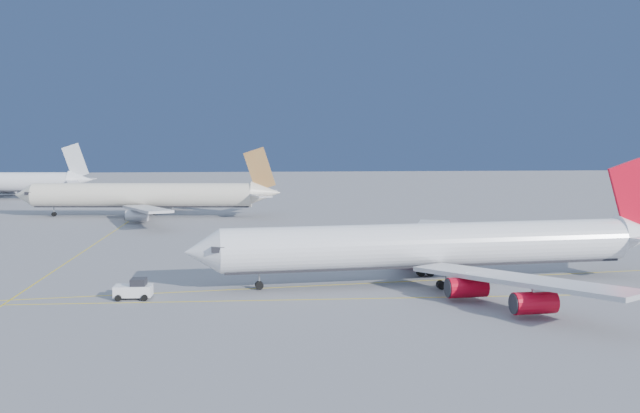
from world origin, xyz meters
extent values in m
plane|color=slate|center=(0.00, 0.00, 0.00)|extent=(500.00, 500.00, 0.00)
cube|color=gold|center=(5.00, -14.00, 0.01)|extent=(90.00, 0.18, 0.02)
cube|color=gold|center=(0.00, -6.00, 0.01)|extent=(118.86, 16.88, 0.02)
cube|color=gold|center=(-40.00, 30.00, 0.01)|extent=(0.18, 140.00, 0.02)
cylinder|color=white|center=(12.63, -5.50, 5.16)|extent=(55.90, 11.96, 5.76)
cone|color=white|center=(-17.17, -8.87, 5.16)|extent=(5.09, 6.22, 5.76)
cone|color=white|center=(43.71, -1.99, 5.76)|extent=(7.52, 6.22, 5.47)
cube|color=black|center=(-15.29, -8.66, 5.76)|extent=(2.19, 5.62, 0.70)
cube|color=#B7B7BC|center=(19.44, -20.96, 3.58)|extent=(19.76, 27.05, 0.55)
cube|color=#B7B7BC|center=(15.83, 11.09, 3.58)|extent=(14.46, 28.85, 0.55)
cube|color=red|center=(42.23, -2.16, 11.32)|extent=(7.64, 1.30, 10.51)
cylinder|color=gray|center=(-10.02, -8.06, 1.69)|extent=(0.24, 0.24, 2.28)
cylinder|color=black|center=(-10.02, -8.06, 0.55)|extent=(1.16, 0.81, 1.09)
cylinder|color=gray|center=(14.07, -9.44, 1.69)|extent=(0.32, 0.32, 2.28)
cylinder|color=black|center=(14.07, -9.44, 0.55)|extent=(1.19, 1.01, 1.09)
cylinder|color=gray|center=(13.16, -1.35, 1.69)|extent=(0.32, 0.32, 2.28)
cylinder|color=black|center=(13.16, -1.35, 0.55)|extent=(1.19, 1.01, 1.09)
cylinder|color=red|center=(14.87, -16.26, 1.72)|extent=(5.01, 3.00, 2.48)
cylinder|color=red|center=(20.03, -24.37, 1.72)|extent=(5.01, 3.00, 2.48)
cylinder|color=red|center=(12.42, 5.48, 1.72)|extent=(5.01, 3.00, 2.48)
cylinder|color=red|center=(15.63, 14.54, 1.72)|extent=(5.01, 3.00, 2.48)
cylinder|color=beige|center=(-38.40, 71.73, 5.11)|extent=(51.83, 9.68, 5.65)
cone|color=beige|center=(-66.27, 73.93, 5.11)|extent=(4.89, 5.98, 5.65)
cone|color=beige|center=(-9.25, 69.44, 5.70)|extent=(7.34, 5.90, 5.37)
cube|color=black|center=(-64.39, 73.78, 5.70)|extent=(2.00, 5.48, 0.69)
cube|color=#B7B7BC|center=(-34.85, 55.83, 3.55)|extent=(14.92, 27.70, 0.55)
cube|color=#B7B7BC|center=(-32.41, 86.88, 3.55)|extent=(18.49, 26.51, 0.55)
cube|color=#A4753D|center=(-10.73, 69.55, 11.23)|extent=(7.64, 1.04, 10.49)
cylinder|color=gray|center=(-59.47, 73.39, 1.69)|extent=(0.24, 0.24, 2.28)
cylinder|color=black|center=(-59.47, 73.39, 0.55)|extent=(1.14, 0.78, 1.09)
cylinder|color=gray|center=(-37.73, 67.65, 1.69)|extent=(0.32, 0.32, 2.28)
cylinder|color=black|center=(-37.73, 67.65, 0.55)|extent=(1.16, 0.98, 1.09)
cylinder|color=gray|center=(-37.10, 75.66, 1.69)|extent=(0.32, 0.32, 2.28)
cylinder|color=black|center=(-37.10, 75.66, 0.55)|extent=(1.16, 0.98, 1.09)
cylinder|color=#B7B7BC|center=(-37.47, 58.82, 1.69)|extent=(4.94, 2.84, 2.48)
cylinder|color=#B7B7BC|center=(-35.46, 84.34, 1.69)|extent=(4.94, 2.84, 2.48)
cone|color=white|center=(-64.03, 116.70, 5.72)|extent=(7.31, 5.72, 5.34)
cube|color=#B7B7BC|center=(-87.17, 133.23, 3.57)|extent=(17.71, 26.19, 0.55)
cube|color=silver|center=(-65.53, 116.78, 11.29)|extent=(7.73, 0.87, 10.62)
cylinder|color=#B7B7BC|center=(-90.14, 130.68, 1.69)|extent=(4.95, 2.77, 2.51)
cube|color=white|center=(-25.24, -12.04, 1.01)|extent=(4.51, 2.31, 1.34)
cube|color=black|center=(-24.57, -12.05, 2.01)|extent=(1.82, 1.93, 1.01)
cylinder|color=black|center=(-26.83, -13.19, 0.39)|extent=(0.79, 0.41, 0.78)
cylinder|color=black|center=(-26.78, -10.84, 0.39)|extent=(0.79, 0.41, 0.78)
cylinder|color=black|center=(-23.70, -13.24, 0.39)|extent=(0.79, 0.41, 0.78)
cylinder|color=black|center=(-23.66, -10.90, 0.39)|extent=(0.79, 0.41, 0.78)
camera|label=1|loc=(-8.81, -98.35, 20.47)|focal=40.00mm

